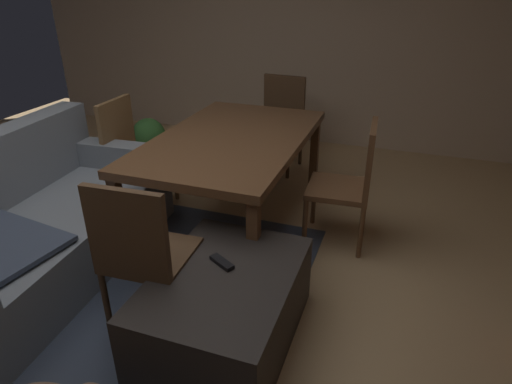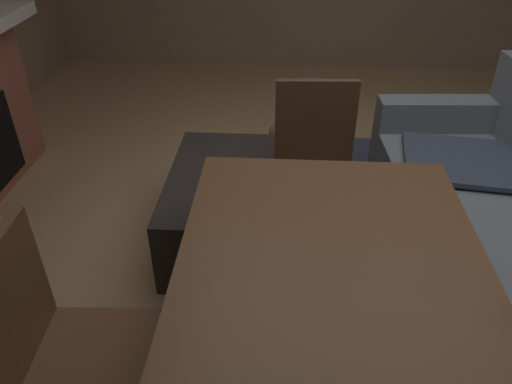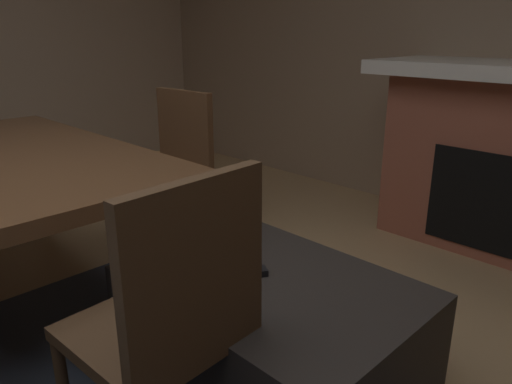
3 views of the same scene
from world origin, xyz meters
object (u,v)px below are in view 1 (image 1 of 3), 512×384
Objects in this scene: dining_chair_south at (352,178)px; potted_plant at (149,140)px; dining_chair_east at (280,117)px; ottoman_coffee_table at (225,307)px; dining_chair_west at (142,250)px; dining_chair_north at (130,149)px; dining_table at (232,144)px; tv_remote at (222,262)px; couch at (34,229)px.

dining_chair_south is 1.77× the size of potted_plant.
dining_chair_east is 1.77× the size of potted_plant.
ottoman_coffee_table is 0.55m from dining_chair_west.
dining_table is at bearing -89.88° from dining_chair_north.
potted_plant is (-0.50, 1.27, -0.22)m from dining_chair_east.
dining_chair_east reaches higher than tv_remote.
dining_table is 1.92× the size of dining_chair_north.
couch is 3.80× the size of potted_plant.
dining_chair_south is at bearing 5.02° from tv_remote.
tv_remote is at bearing -130.72° from dining_chair_north.
couch is 1.50m from dining_table.
dining_chair_south is at bearing -61.32° from couch.
dining_chair_west is 1.00× the size of dining_chair_south.
tv_remote reaches higher than ottoman_coffee_table.
dining_chair_west is (-0.24, -1.01, 0.21)m from couch.
dining_chair_south is (1.06, -1.93, 0.21)m from couch.
dining_chair_north is at bearing 48.28° from ottoman_coffee_table.
dining_table reaches higher than tv_remote.
ottoman_coffee_table is at bearing -169.95° from dining_chair_east.
dining_chair_west is at bearing -144.05° from dining_chair_north.
tv_remote is 0.17× the size of dining_chair_north.
dining_table is (1.05, -1.00, 0.35)m from couch.
ottoman_coffee_table is at bearing -83.07° from dining_chair_west.
dining_chair_east reaches higher than potted_plant.
dining_chair_east is 2.57m from dining_chair_west.
dining_chair_west is (-2.57, 0.00, 0.00)m from dining_chair_east.
couch is at bearing 175.77° from dining_chair_north.
couch is 1.47m from ottoman_coffee_table.
dining_chair_south is at bearing -144.31° from dining_chair_east.
couch is 2.56m from dining_chair_east.
tv_remote is 1.24m from dining_table.
dining_table is at bearing 90.34° from dining_chair_south.
dining_chair_north reaches higher than dining_table.
potted_plant is at bearing 7.87° from couch.
dining_chair_north is (-0.00, 0.93, -0.15)m from dining_table.
couch reaches higher than ottoman_coffee_table.
dining_chair_east reaches higher than ottoman_coffee_table.
tv_remote is at bearing 29.56° from ottoman_coffee_table.
dining_chair_east and dining_chair_south have the same top height.
ottoman_coffee_table is 1.39m from dining_table.
couch is 1.06m from dining_chair_west.
potted_plant is (1.84, 0.25, -0.01)m from couch.
dining_chair_south reaches higher than couch.
dining_chair_south reaches higher than tv_remote.
couch is 2.15× the size of dining_chair_north.
dining_chair_west is (-1.29, -0.93, 0.00)m from dining_chair_north.
dining_chair_south is (-1.28, -0.92, 0.00)m from dining_chair_east.
dining_chair_north is (1.05, -0.08, 0.21)m from couch.
ottoman_coffee_table is at bearing -97.10° from couch.
dining_table is 1.92× the size of dining_chair_south.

